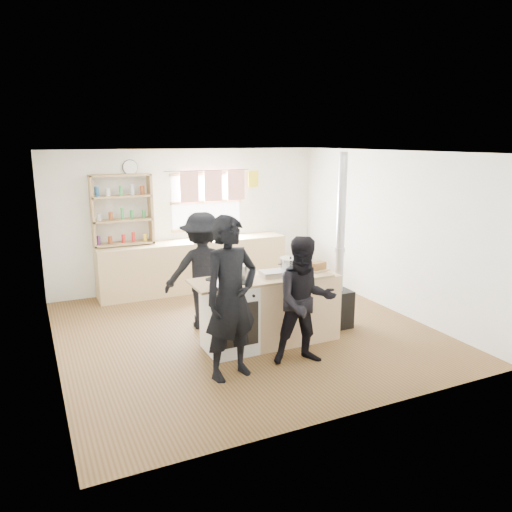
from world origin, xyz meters
name	(u,v)px	position (x,y,z in m)	size (l,w,h in m)	color
ground	(244,331)	(0.00, 0.00, -0.01)	(5.00, 5.00, 0.01)	brown
back_counter	(195,265)	(0.00, 2.22, 0.45)	(3.40, 0.55, 0.90)	tan
shelving_unit	(122,210)	(-1.20, 2.34, 1.51)	(1.00, 0.28, 1.20)	tan
thermos	(228,230)	(0.65, 2.22, 1.04)	(0.10, 0.10, 0.29)	silver
cooking_island	(271,310)	(0.14, -0.55, 0.47)	(1.97, 0.64, 0.93)	white
skillet_greens	(222,285)	(-0.62, -0.77, 0.96)	(0.44, 0.44, 0.05)	black
roast_tray	(275,273)	(0.19, -0.58, 0.97)	(0.39, 0.30, 0.07)	silver
stockpot_stove	(241,271)	(-0.25, -0.47, 1.02)	(0.25, 0.25, 0.20)	#B2B2B4
stockpot_counter	(290,265)	(0.45, -0.51, 1.03)	(0.30, 0.30, 0.22)	silver
bread_board	(318,267)	(0.83, -0.59, 0.98)	(0.32, 0.26, 0.12)	tan
flue_heater	(339,284)	(1.29, -0.42, 0.64)	(0.35, 0.35, 2.50)	black
person_near_left	(231,298)	(-0.69, -1.21, 0.93)	(0.68, 0.45, 1.87)	black
person_near_right	(305,301)	(0.25, -1.25, 0.78)	(0.76, 0.59, 1.56)	black
person_far	(203,271)	(-0.46, 0.42, 0.84)	(1.08, 0.62, 1.67)	black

